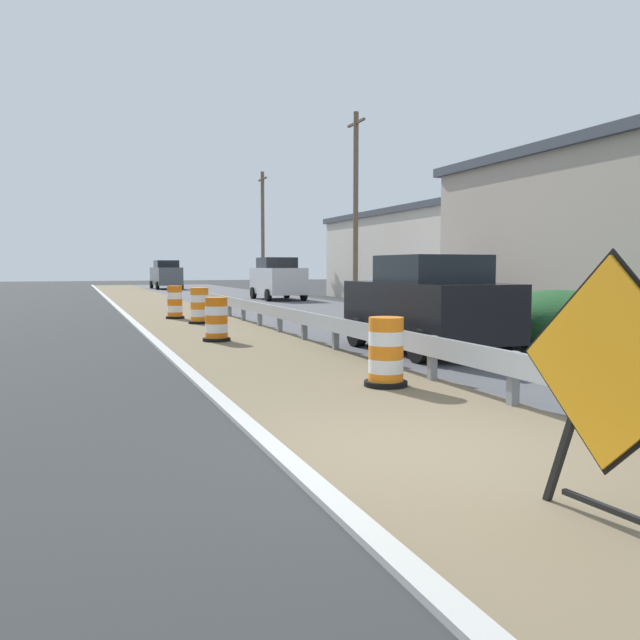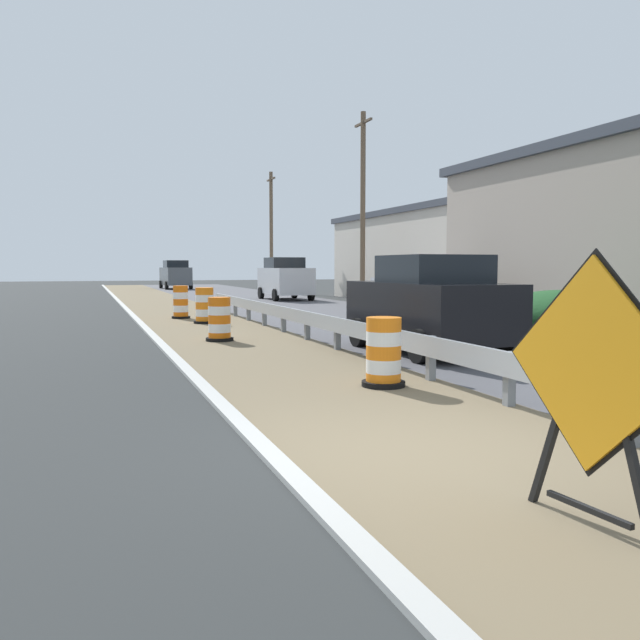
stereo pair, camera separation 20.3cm
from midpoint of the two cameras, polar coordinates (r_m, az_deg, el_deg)
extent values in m
plane|color=#2B2D2D|center=(6.48, 8.79, -11.33)|extent=(160.00, 160.00, 0.00)
cube|color=#706047|center=(6.77, 13.14, -10.69)|extent=(3.55, 120.00, 0.01)
cube|color=#ADADA8|center=(6.00, -2.47, -12.58)|extent=(0.20, 120.00, 0.11)
cube|color=#999EA3|center=(7.93, 20.62, -4.57)|extent=(0.08, 40.47, 0.32)
cube|color=slate|center=(7.29, 26.24, -7.14)|extent=(0.12, 0.12, 0.70)
cube|color=slate|center=(8.79, 16.71, -4.91)|extent=(0.12, 0.12, 0.70)
cube|color=slate|center=(10.47, 10.12, -3.27)|extent=(0.12, 0.12, 0.70)
cube|color=slate|center=(12.25, 5.41, -2.07)|extent=(0.12, 0.12, 0.70)
cube|color=slate|center=(14.09, 1.92, -1.17)|extent=(0.12, 0.12, 0.70)
cube|color=slate|center=(15.98, -0.75, -0.48)|extent=(0.12, 0.12, 0.70)
cube|color=slate|center=(17.90, -2.85, 0.07)|extent=(0.12, 0.12, 0.70)
cube|color=slate|center=(19.84, -4.54, 0.51)|extent=(0.12, 0.12, 0.70)
cube|color=slate|center=(21.80, -5.93, 0.87)|extent=(0.12, 0.12, 0.70)
cube|color=slate|center=(23.77, -7.09, 1.17)|extent=(0.12, 0.12, 0.70)
cube|color=slate|center=(25.74, -8.08, 1.43)|extent=(0.12, 0.12, 0.70)
cube|color=black|center=(4.76, 26.64, -11.16)|extent=(0.09, 0.39, 1.06)
cube|color=black|center=(5.20, 20.44, -9.64)|extent=(0.09, 0.39, 1.06)
cube|color=black|center=(5.09, 23.25, -14.78)|extent=(0.12, 0.72, 0.04)
cube|color=orange|center=(4.84, 23.47, -3.53)|extent=(0.18, 1.46, 1.47)
cube|color=black|center=(4.85, 23.61, -3.51)|extent=(0.18, 1.55, 1.56)
cylinder|color=orange|center=(9.88, 6.10, -5.14)|extent=(0.52, 0.52, 0.21)
cylinder|color=white|center=(9.85, 6.11, -3.96)|extent=(0.52, 0.52, 0.21)
cylinder|color=orange|center=(9.82, 6.12, -2.76)|extent=(0.52, 0.52, 0.21)
cylinder|color=white|center=(9.80, 6.13, -1.57)|extent=(0.52, 0.52, 0.21)
cylinder|color=orange|center=(9.78, 6.14, -0.37)|extent=(0.52, 0.52, 0.21)
cylinder|color=black|center=(9.90, 6.09, -5.50)|extent=(0.65, 0.65, 0.08)
cylinder|color=orange|center=(15.93, -8.32, -1.43)|extent=(0.53, 0.53, 0.21)
cylinder|color=white|center=(15.91, -8.33, -0.68)|extent=(0.53, 0.53, 0.21)
cylinder|color=orange|center=(15.89, -8.34, 0.08)|extent=(0.53, 0.53, 0.21)
cylinder|color=white|center=(15.88, -8.34, 0.83)|extent=(0.53, 0.53, 0.21)
cylinder|color=orange|center=(15.86, -8.35, 1.59)|extent=(0.53, 0.53, 0.21)
cylinder|color=black|center=(15.94, -8.32, -1.66)|extent=(0.66, 0.66, 0.08)
cylinder|color=orange|center=(23.05, -11.69, 0.41)|extent=(0.50, 0.50, 0.23)
cylinder|color=white|center=(23.03, -11.70, 0.97)|extent=(0.50, 0.50, 0.23)
cylinder|color=orange|center=(23.02, -11.71, 1.53)|extent=(0.50, 0.50, 0.23)
cylinder|color=white|center=(23.01, -11.72, 2.09)|extent=(0.50, 0.50, 0.23)
cylinder|color=orange|center=(23.00, -11.73, 2.65)|extent=(0.50, 0.50, 0.23)
cylinder|color=black|center=(23.05, -11.69, 0.23)|extent=(0.63, 0.63, 0.08)
cylinder|color=orange|center=(20.92, -9.66, 0.02)|extent=(0.56, 0.56, 0.22)
cylinder|color=white|center=(20.91, -9.67, 0.63)|extent=(0.56, 0.56, 0.22)
cylinder|color=orange|center=(20.89, -9.68, 1.25)|extent=(0.56, 0.56, 0.22)
cylinder|color=white|center=(20.88, -9.69, 1.86)|extent=(0.56, 0.56, 0.22)
cylinder|color=orange|center=(20.87, -9.70, 2.48)|extent=(0.56, 0.56, 0.22)
cylinder|color=black|center=(20.93, -9.66, -0.18)|extent=(0.70, 0.70, 0.08)
cube|color=#4C5156|center=(53.71, -12.30, 3.73)|extent=(2.00, 4.79, 1.38)
cube|color=black|center=(53.52, -12.28, 4.76)|extent=(1.73, 2.23, 0.56)
cylinder|color=black|center=(55.13, -13.50, 3.01)|extent=(0.24, 0.65, 0.64)
cylinder|color=black|center=(55.42, -11.60, 3.05)|extent=(0.24, 0.65, 0.64)
cylinder|color=black|center=(52.04, -13.02, 2.93)|extent=(0.24, 0.65, 0.64)
cylinder|color=black|center=(52.35, -11.01, 2.97)|extent=(0.24, 0.65, 0.64)
cube|color=silver|center=(35.38, -2.86, 3.40)|extent=(1.94, 4.41, 1.38)
cube|color=black|center=(35.54, -2.95, 4.97)|extent=(1.74, 2.03, 0.56)
cylinder|color=black|center=(34.32, -0.60, 2.22)|extent=(0.22, 0.64, 0.64)
cylinder|color=black|center=(33.73, -3.70, 2.17)|extent=(0.22, 0.64, 0.64)
cylinder|color=black|center=(37.08, -2.08, 2.40)|extent=(0.22, 0.64, 0.64)
cylinder|color=black|center=(36.54, -4.97, 2.35)|extent=(0.22, 0.64, 0.64)
cube|color=black|center=(13.85, 9.81, 0.88)|extent=(2.03, 4.18, 1.13)
cube|color=black|center=(13.68, 10.21, 4.37)|extent=(1.79, 1.94, 0.56)
cylinder|color=black|center=(14.65, 3.78, -1.07)|extent=(0.23, 0.64, 0.64)
cylinder|color=black|center=(15.56, 10.29, -0.80)|extent=(0.23, 0.64, 0.64)
cylinder|color=black|center=(12.24, 9.13, -2.25)|extent=(0.23, 0.64, 0.64)
cylinder|color=black|center=(13.32, 16.38, -1.83)|extent=(0.23, 0.64, 0.64)
cube|color=silver|center=(20.69, 9.48, 2.06)|extent=(2.01, 4.08, 1.09)
cube|color=black|center=(20.81, 9.29, 4.35)|extent=(1.77, 1.90, 0.56)
cylinder|color=black|center=(20.11, 13.75, 0.36)|extent=(0.23, 0.64, 0.64)
cylinder|color=black|center=(19.09, 9.00, 0.21)|extent=(0.23, 0.64, 0.64)
cylinder|color=black|center=(22.35, 9.86, 0.84)|extent=(0.23, 0.64, 0.64)
cylinder|color=black|center=(21.43, 5.44, 0.73)|extent=(0.23, 0.64, 0.64)
cube|color=beige|center=(35.00, 10.17, 5.20)|extent=(6.24, 13.35, 4.31)
cube|color=#3D424C|center=(35.10, 10.22, 8.97)|extent=(6.49, 13.88, 0.30)
cylinder|color=brown|center=(31.15, 3.91, 9.55)|extent=(0.24, 0.24, 8.89)
cube|color=brown|center=(31.73, 3.95, 16.67)|extent=(0.12, 1.80, 0.10)
cylinder|color=brown|center=(45.63, -4.11, 7.56)|extent=(0.24, 0.24, 8.20)
cube|color=brown|center=(45.95, -4.14, 12.05)|extent=(0.12, 1.80, 0.10)
ellipsoid|color=#1E4C23|center=(15.36, 20.55, 0.09)|extent=(3.16, 3.16, 1.27)
camera|label=1|loc=(0.10, -89.51, 0.04)|focal=36.99mm
camera|label=2|loc=(0.10, 90.49, -0.04)|focal=36.99mm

